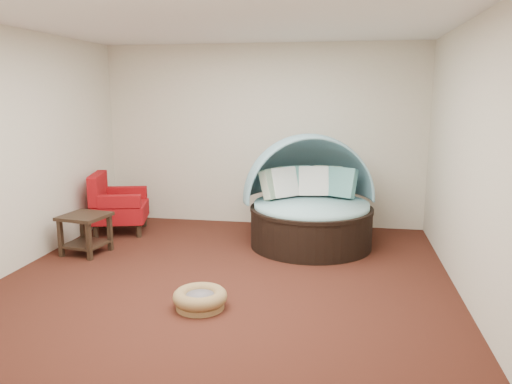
% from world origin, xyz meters
% --- Properties ---
extents(floor, '(5.00, 5.00, 0.00)m').
position_xyz_m(floor, '(0.00, 0.00, 0.00)').
color(floor, '#461F14').
rests_on(floor, ground).
extents(wall_back, '(5.00, 0.00, 5.00)m').
position_xyz_m(wall_back, '(0.00, 2.50, 1.40)').
color(wall_back, beige).
rests_on(wall_back, floor).
extents(wall_front, '(5.00, 0.00, 5.00)m').
position_xyz_m(wall_front, '(0.00, -2.50, 1.40)').
color(wall_front, beige).
rests_on(wall_front, floor).
extents(wall_left, '(0.00, 5.00, 5.00)m').
position_xyz_m(wall_left, '(-2.50, 0.00, 1.40)').
color(wall_left, beige).
rests_on(wall_left, floor).
extents(wall_right, '(0.00, 5.00, 5.00)m').
position_xyz_m(wall_right, '(2.50, 0.00, 1.40)').
color(wall_right, beige).
rests_on(wall_right, floor).
extents(ceiling, '(5.00, 5.00, 0.00)m').
position_xyz_m(ceiling, '(0.00, 0.00, 2.80)').
color(ceiling, white).
rests_on(ceiling, wall_back).
extents(canopy_daybed, '(2.11, 2.08, 1.52)m').
position_xyz_m(canopy_daybed, '(0.83, 1.50, 0.70)').
color(canopy_daybed, black).
rests_on(canopy_daybed, floor).
extents(pet_basket, '(0.55, 0.55, 0.18)m').
position_xyz_m(pet_basket, '(-0.06, -0.82, 0.10)').
color(pet_basket, olive).
rests_on(pet_basket, floor).
extents(red_armchair, '(0.94, 0.94, 0.90)m').
position_xyz_m(red_armchair, '(-2.06, 1.58, 0.41)').
color(red_armchair, black).
rests_on(red_armchair, floor).
extents(side_table, '(0.62, 0.62, 0.52)m').
position_xyz_m(side_table, '(-2.00, 0.56, 0.33)').
color(side_table, black).
rests_on(side_table, floor).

